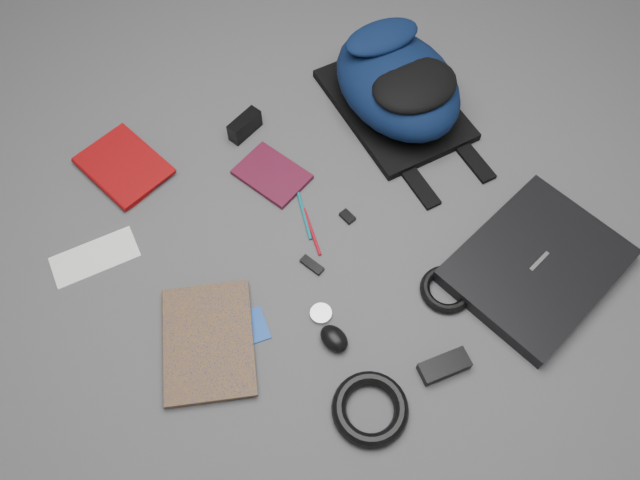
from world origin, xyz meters
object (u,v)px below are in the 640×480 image
dvd_case (272,175)px  mouse (334,339)px  laptop (537,265)px  power_brick (444,366)px  comic_book (163,347)px  compact_camera (245,126)px  backpack (397,83)px  textbook_red (97,186)px

dvd_case → mouse: mouse is taller
laptop → power_brick: 0.35m
dvd_case → mouse: size_ratio=2.46×
mouse → comic_book: bearing=141.2°
dvd_case → power_brick: bearing=-103.6°
compact_camera → dvd_case: bearing=-112.6°
laptop → mouse: laptop is taller
backpack → power_brick: bearing=-113.2°
comic_book → power_brick: power_brick is taller
dvd_case → compact_camera: compact_camera is taller
backpack → laptop: 0.61m
power_brick → comic_book: bearing=154.1°
backpack → compact_camera: size_ratio=4.62×
comic_book → power_brick: bearing=-11.7°
backpack → dvd_case: bearing=-172.6°
comic_book → dvd_case: 0.53m
dvd_case → backpack: bearing=-15.5°
mouse → textbook_red: bearing=103.8°
mouse → power_brick: (0.19, -0.17, -0.01)m
laptop → textbook_red: laptop is taller
mouse → power_brick: bearing=-55.9°
backpack → laptop: size_ratio=1.15×
backpack → dvd_case: (-0.41, -0.05, -0.09)m
laptop → mouse: 0.53m
laptop → dvd_case: 0.71m
backpack → power_brick: (-0.31, -0.71, -0.08)m
comic_book → power_brick: size_ratio=2.47×
mouse → dvd_case: bearing=67.5°
textbook_red → compact_camera: size_ratio=2.30×
textbook_red → comic_book: size_ratio=0.83×
comic_book → textbook_red: bearing=109.4°
dvd_case → mouse: (-0.08, -0.49, 0.01)m
textbook_red → power_brick: 0.99m
laptop → power_brick: bearing=-178.8°
comic_book → mouse: 0.39m
dvd_case → power_brick: (0.10, -0.66, 0.01)m
laptop → comic_book: bearing=149.0°
compact_camera → power_brick: bearing=-104.8°
power_brick → compact_camera: bearing=103.7°
backpack → power_brick: size_ratio=4.11×
textbook_red → power_brick: size_ratio=2.05×
backpack → textbook_red: 0.85m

